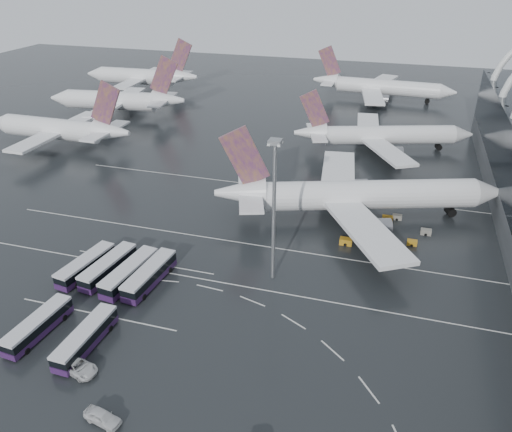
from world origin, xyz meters
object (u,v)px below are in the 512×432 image
(gse_cart_belly_b, at_px, (397,217))
(floodlight_mast, at_px, (274,195))
(bus_row_near_d, at_px, (150,275))
(airliner_gate_b, at_px, (380,136))
(gse_cart_belly_d, at_px, (426,232))
(bus_row_near_c, at_px, (130,273))
(bus_row_far_a, at_px, (38,325))
(gse_cart_belly_e, at_px, (387,219))
(jet_remote_west, at_px, (60,130))
(airliner_gate_c, at_px, (380,87))
(bus_row_near_a, at_px, (86,265))
(van_curve_a, at_px, (77,366))
(van_curve_b, at_px, (103,417))
(gse_cart_belly_a, at_px, (412,243))
(bus_row_near_b, at_px, (108,267))
(jet_remote_far, at_px, (143,77))
(bus_row_far_c, at_px, (86,338))
(gse_cart_belly_c, at_px, (346,241))
(airliner_main, at_px, (356,196))
(jet_remote_mid, at_px, (119,101))

(gse_cart_belly_b, bearing_deg, floodlight_mast, -124.95)
(bus_row_near_d, bearing_deg, airliner_gate_b, -17.92)
(gse_cart_belly_d, bearing_deg, bus_row_near_c, -147.10)
(bus_row_far_a, distance_m, gse_cart_belly_b, 73.92)
(bus_row_near_c, distance_m, gse_cart_belly_b, 58.02)
(gse_cart_belly_b, relative_size, gse_cart_belly_e, 0.89)
(jet_remote_west, bearing_deg, airliner_gate_b, -164.83)
(airliner_gate_c, xyz_separation_m, bus_row_near_a, (-41.22, -138.57, -3.17))
(van_curve_a, bearing_deg, van_curve_b, -114.94)
(airliner_gate_c, height_order, bus_row_near_a, airliner_gate_c)
(jet_remote_west, bearing_deg, bus_row_near_d, 136.30)
(bus_row_near_d, relative_size, gse_cart_belly_b, 6.77)
(bus_row_near_a, height_order, gse_cart_belly_a, bus_row_near_a)
(bus_row_near_a, xyz_separation_m, van_curve_a, (12.51, -21.25, -0.87))
(bus_row_near_d, xyz_separation_m, gse_cart_belly_e, (38.49, 35.61, -1.21))
(van_curve_a, bearing_deg, gse_cart_belly_b, -20.61)
(gse_cart_belly_a, distance_m, gse_cart_belly_d, 5.85)
(gse_cart_belly_a, height_order, gse_cart_belly_b, gse_cart_belly_b)
(van_curve_b, xyz_separation_m, gse_cart_belly_d, (38.46, 60.26, -0.27))
(jet_remote_west, height_order, gse_cart_belly_a, jet_remote_west)
(bus_row_near_d, xyz_separation_m, bus_row_far_a, (-10.10, -16.69, -0.14))
(bus_row_near_b, bearing_deg, floodlight_mast, -67.72)
(airliner_gate_c, bearing_deg, bus_row_near_a, -103.72)
(jet_remote_west, height_order, floodlight_mast, floodlight_mast)
(bus_row_near_c, bearing_deg, gse_cart_belly_a, -53.77)
(jet_remote_far, bearing_deg, bus_row_near_c, 114.24)
(bus_row_near_b, xyz_separation_m, van_curve_a, (8.31, -21.94, -0.92))
(bus_row_near_a, distance_m, bus_row_near_c, 8.83)
(gse_cart_belly_b, bearing_deg, bus_row_far_c, -127.79)
(bus_row_near_a, relative_size, van_curve_a, 2.10)
(gse_cart_belly_c, distance_m, gse_cart_belly_e, 14.29)
(airliner_gate_b, bearing_deg, gse_cart_belly_d, -92.41)
(bus_row_far_c, xyz_separation_m, gse_cart_belly_a, (45.42, 43.93, -1.19))
(bus_row_far_a, bearing_deg, floodlight_mast, -46.05)
(bus_row_far_a, bearing_deg, gse_cart_belly_a, -46.46)
(airliner_gate_b, relative_size, gse_cart_belly_c, 20.81)
(jet_remote_west, xyz_separation_m, bus_row_far_c, (56.14, -72.80, -3.69))
(bus_row_near_a, relative_size, bus_row_far_a, 1.04)
(bus_row_near_c, bearing_deg, airliner_main, -38.08)
(airliner_gate_b, distance_m, bus_row_near_b, 89.85)
(airliner_main, relative_size, bus_row_far_a, 4.83)
(bus_row_near_c, relative_size, gse_cart_belly_a, 7.18)
(bus_row_near_a, distance_m, bus_row_near_d, 12.55)
(van_curve_a, distance_m, gse_cart_belly_d, 71.10)
(van_curve_b, bearing_deg, bus_row_far_a, 68.39)
(airliner_gate_c, xyz_separation_m, jet_remote_mid, (-86.08, -49.38, 0.67))
(airliner_main, xyz_separation_m, airliner_gate_c, (-2.57, 102.94, -0.42))
(airliner_main, height_order, van_curve_a, airliner_main)
(airliner_gate_b, bearing_deg, airliner_gate_c, 76.58)
(bus_row_far_c, bearing_deg, van_curve_b, -137.61)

